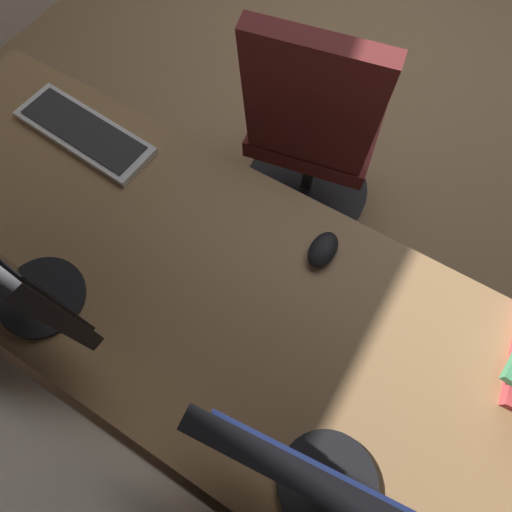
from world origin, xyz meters
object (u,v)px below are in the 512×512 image
object	(u,v)px
drawer_pedestal	(306,392)
monitor_secondary	(357,499)
keyboard_main	(84,132)
mouse_main	(323,250)
office_chair	(312,138)

from	to	relation	value
drawer_pedestal	monitor_secondary	world-z (taller)	monitor_secondary
drawer_pedestal	monitor_secondary	distance (m)	0.68
keyboard_main	monitor_secondary	bearing A→B (deg)	156.99
keyboard_main	mouse_main	world-z (taller)	mouse_main
monitor_secondary	office_chair	xyz separation A→B (m)	(0.51, -0.96, -0.53)
monitor_secondary	office_chair	distance (m)	1.21
mouse_main	office_chair	world-z (taller)	office_chair
monitor_secondary	mouse_main	distance (m)	0.56
drawer_pedestal	office_chair	xyz separation A→B (m)	(0.41, -0.77, 0.11)
keyboard_main	office_chair	size ratio (longest dim) A/B	0.44
drawer_pedestal	monitor_secondary	bearing A→B (deg)	118.31
drawer_pedestal	monitor_secondary	xyz separation A→B (m)	(-0.10, 0.18, 0.64)
monitor_secondary	drawer_pedestal	bearing A→B (deg)	-61.69
drawer_pedestal	monitor_secondary	size ratio (longest dim) A/B	1.44
mouse_main	office_chair	xyz separation A→B (m)	(0.26, -0.52, -0.29)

